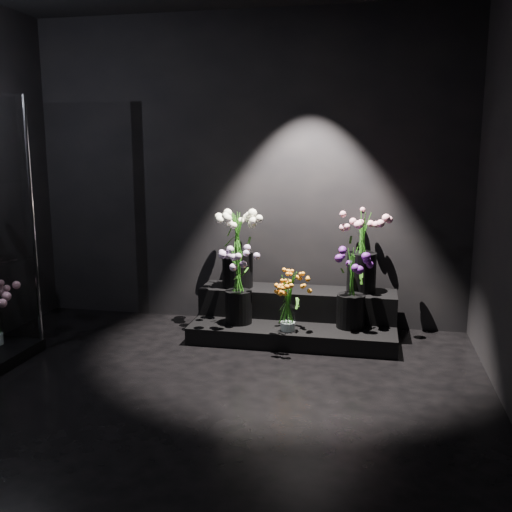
# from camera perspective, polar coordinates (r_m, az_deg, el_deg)

# --- Properties ---
(floor) EXTENTS (4.00, 4.00, 0.00)m
(floor) POSITION_cam_1_polar(r_m,az_deg,el_deg) (3.69, -7.89, -15.30)
(floor) COLOR black
(floor) RESTS_ON ground
(wall_back) EXTENTS (4.00, 0.00, 4.00)m
(wall_back) POSITION_cam_1_polar(r_m,az_deg,el_deg) (5.25, -0.96, 8.43)
(wall_back) COLOR black
(wall_back) RESTS_ON floor
(display_riser) EXTENTS (1.72, 0.77, 0.38)m
(display_riser) POSITION_cam_1_polar(r_m,az_deg,el_deg) (5.03, 3.98, -6.08)
(display_riser) COLOR black
(display_riser) RESTS_ON floor
(bouquet_orange_bells) EXTENTS (0.35, 0.35, 0.49)m
(bouquet_orange_bells) POSITION_cam_1_polar(r_m,az_deg,el_deg) (4.64, 3.22, -4.48)
(bouquet_orange_bells) COLOR white
(bouquet_orange_bells) RESTS_ON display_riser
(bouquet_lilac) EXTENTS (0.43, 0.43, 0.66)m
(bouquet_lilac) POSITION_cam_1_polar(r_m,az_deg,el_deg) (4.81, -1.76, -2.43)
(bouquet_lilac) COLOR black
(bouquet_lilac) RESTS_ON display_riser
(bouquet_purple) EXTENTS (0.40, 0.40, 0.67)m
(bouquet_purple) POSITION_cam_1_polar(r_m,az_deg,el_deg) (4.75, 9.53, -2.84)
(bouquet_purple) COLOR black
(bouquet_purple) RESTS_ON display_riser
(bouquet_cream_roses) EXTENTS (0.45, 0.45, 0.70)m
(bouquet_cream_roses) POSITION_cam_1_polar(r_m,az_deg,el_deg) (5.07, -1.86, 1.32)
(bouquet_cream_roses) COLOR black
(bouquet_cream_roses) RESTS_ON display_riser
(bouquet_pink_roses) EXTENTS (0.48, 0.48, 0.69)m
(bouquet_pink_roses) POSITION_cam_1_polar(r_m,az_deg,el_deg) (4.98, 10.59, 0.99)
(bouquet_pink_roses) COLOR black
(bouquet_pink_roses) RESTS_ON display_riser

